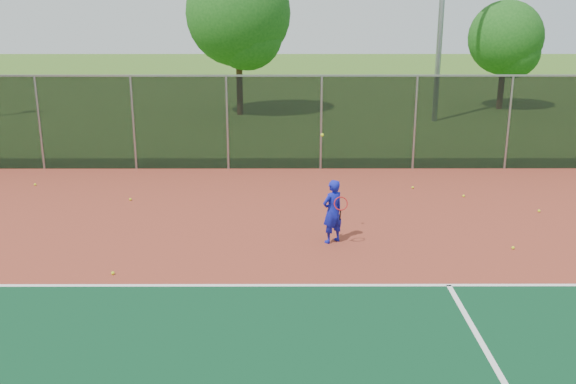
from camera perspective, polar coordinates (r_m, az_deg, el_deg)
The scene contains 13 objects.
ground at distance 9.83m, azimuth 6.58°, elevation -15.77°, with size 120.00×120.00×0.00m, color #37601B.
court_apron at distance 11.55m, azimuth 5.46°, elevation -10.43°, with size 30.00×20.00×0.02m, color #943825.
fence_back at distance 20.60m, azimuth 2.97°, elevation 6.27°, with size 30.00×0.06×3.03m.
tennis_player at distance 14.33m, azimuth 3.98°, elevation -1.72°, with size 0.63×0.71×2.48m.
practice_ball_0 at distance 18.48m, azimuth 15.35°, elevation -0.33°, with size 0.07×0.07×0.07m, color #CADE19.
practice_ball_1 at distance 18.03m, azimuth -13.83°, elevation -0.64°, with size 0.07×0.07×0.07m, color #CADE19.
practice_ball_2 at distance 14.96m, azimuth 19.37°, elevation -4.70°, with size 0.07×0.07×0.07m, color #CADE19.
practice_ball_3 at distance 20.36m, azimuth -21.56°, elevation 0.62°, with size 0.07×0.07×0.07m, color #CADE19.
practice_ball_5 at distance 18.99m, azimuth 11.03°, elevation 0.41°, with size 0.07×0.07×0.07m, color #CADE19.
practice_ball_6 at distance 13.32m, azimuth -15.31°, elevation -6.97°, with size 0.07×0.07×0.07m, color #CADE19.
practice_ball_8 at distance 17.78m, azimuth 21.42°, elevation -1.57°, with size 0.07×0.07×0.07m, color #CADE19.
tree_back_left at distance 30.80m, azimuth -4.28°, elevation 15.13°, with size 4.87×4.87×7.16m.
tree_back_mid at distance 34.26m, azimuth 18.95°, elevation 12.55°, with size 3.64×3.64×5.35m.
Camera 1 is at (-1.10, -8.24, 5.24)m, focal length 40.00 mm.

